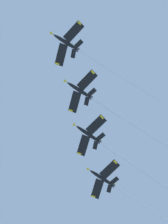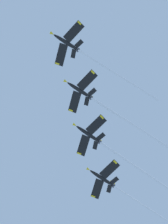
{
  "view_description": "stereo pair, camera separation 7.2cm",
  "coord_description": "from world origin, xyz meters",
  "px_view_note": "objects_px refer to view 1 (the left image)",
  "views": [
    {
      "loc": [
        15.9,
        9.77,
        1.76
      ],
      "look_at": [
        -30.48,
        -27.26,
        159.72
      ],
      "focal_mm": 65.91,
      "sensor_mm": 36.0,
      "label": 1
    },
    {
      "loc": [
        15.94,
        9.71,
        1.76
      ],
      "look_at": [
        -30.48,
        -27.26,
        159.72
      ],
      "focal_mm": 65.91,
      "sensor_mm": 36.0,
      "label": 2
    }
  ],
  "objects_px": {
    "jet_fourth": "(121,190)",
    "jet_third": "(112,150)",
    "jet_lead": "(84,53)",
    "jet_second": "(108,108)"
  },
  "relations": [
    {
      "from": "jet_second",
      "to": "jet_fourth",
      "type": "xyz_separation_m",
      "value": [
        -30.25,
        -16.68,
        -7.0
      ]
    },
    {
      "from": "jet_lead",
      "to": "jet_second",
      "type": "distance_m",
      "value": 24.11
    },
    {
      "from": "jet_lead",
      "to": "jet_second",
      "type": "height_order",
      "value": "jet_lead"
    },
    {
      "from": "jet_third",
      "to": "jet_fourth",
      "type": "height_order",
      "value": "jet_third"
    },
    {
      "from": "jet_second",
      "to": "jet_fourth",
      "type": "height_order",
      "value": "jet_second"
    },
    {
      "from": "jet_fourth",
      "to": "jet_third",
      "type": "bearing_deg",
      "value": 25.7
    },
    {
      "from": "jet_lead",
      "to": "jet_third",
      "type": "relative_size",
      "value": 0.94
    },
    {
      "from": "jet_second",
      "to": "jet_lead",
      "type": "bearing_deg",
      "value": 14.2
    },
    {
      "from": "jet_third",
      "to": "jet_lead",
      "type": "bearing_deg",
      "value": 21.64
    },
    {
      "from": "jet_second",
      "to": "jet_third",
      "type": "bearing_deg",
      "value": -147.61
    }
  ]
}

